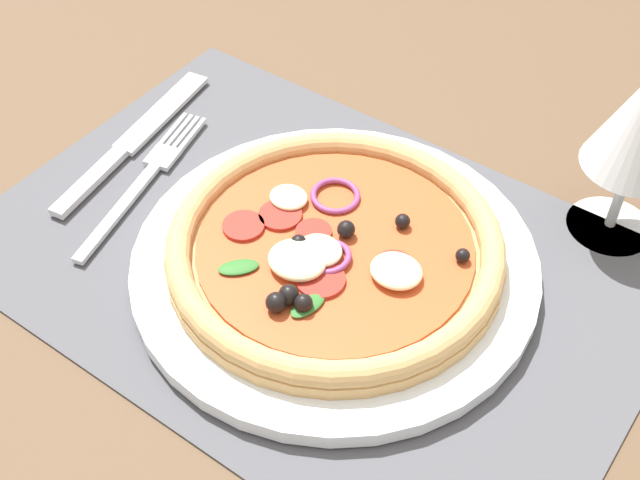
{
  "coord_description": "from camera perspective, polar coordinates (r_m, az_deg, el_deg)",
  "views": [
    {
      "loc": [
        24.67,
        -33.52,
        45.77
      ],
      "look_at": [
        0.55,
        0.0,
        2.63
      ],
      "focal_mm": 47.8,
      "sensor_mm": 36.0,
      "label": 1
    }
  ],
  "objects": [
    {
      "name": "ground_plane",
      "position": [
        0.63,
        -0.41,
        -2.21
      ],
      "size": [
        190.0,
        140.0,
        2.4
      ],
      "primitive_type": "cube",
      "color": "brown"
    },
    {
      "name": "placemat",
      "position": [
        0.62,
        -0.42,
        -1.34
      ],
      "size": [
        47.84,
        32.82,
        0.4
      ],
      "primitive_type": "cube",
      "color": "#4C4C51",
      "rests_on": "ground_plane"
    },
    {
      "name": "plate",
      "position": [
        0.6,
        1.02,
        -1.55
      ],
      "size": [
        28.83,
        28.83,
        1.23
      ],
      "primitive_type": "cylinder",
      "color": "white",
      "rests_on": "placemat"
    },
    {
      "name": "pizza",
      "position": [
        0.59,
        1.0,
        -0.47
      ],
      "size": [
        23.69,
        23.69,
        2.68
      ],
      "color": "tan",
      "rests_on": "plate"
    },
    {
      "name": "fork",
      "position": [
        0.69,
        -11.45,
        4.28
      ],
      "size": [
        5.7,
        17.85,
        0.44
      ],
      "rotation": [
        0.0,
        0.0,
        1.81
      ],
      "color": "silver",
      "rests_on": "placemat"
    },
    {
      "name": "knife",
      "position": [
        0.73,
        -12.28,
        6.68
      ],
      "size": [
        4.69,
        20.02,
        0.62
      ],
      "rotation": [
        0.0,
        0.0,
        1.72
      ],
      "color": "silver",
      "rests_on": "placemat"
    }
  ]
}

